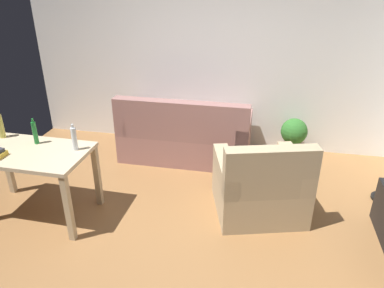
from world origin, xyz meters
TOP-DOWN VIEW (x-y plane):
  - ground_plane at (0.00, 0.00)m, footprint 5.20×4.40m
  - wall_rear at (0.00, 2.20)m, footprint 5.20×0.10m
  - couch at (-0.22, 1.59)m, footprint 1.75×0.84m
  - desk at (-1.49, -0.01)m, footprint 1.21×0.72m
  - potted_plant at (1.25, 1.90)m, footprint 0.36×0.36m
  - armchair at (0.85, 0.48)m, footprint 1.09×1.05m
  - bottle_squat at (-1.94, 0.24)m, footprint 0.06×0.06m
  - bottle_green at (-1.49, 0.17)m, footprint 0.05×0.05m
  - bottle_clear at (-1.02, 0.12)m, footprint 0.05×0.05m

SIDE VIEW (x-z plane):
  - ground_plane at x=0.00m, z-range -0.02..0.00m
  - couch at x=-0.22m, z-range -0.15..0.77m
  - armchair at x=0.85m, z-range -0.14..0.78m
  - potted_plant at x=1.25m, z-range 0.05..0.62m
  - desk at x=-1.49m, z-range 0.27..1.03m
  - bottle_green at x=-1.49m, z-range 0.74..1.02m
  - bottle_clear at x=-1.02m, z-range 0.74..1.02m
  - bottle_squat at x=-1.94m, z-range 0.74..1.04m
  - wall_rear at x=0.00m, z-range 0.00..2.70m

